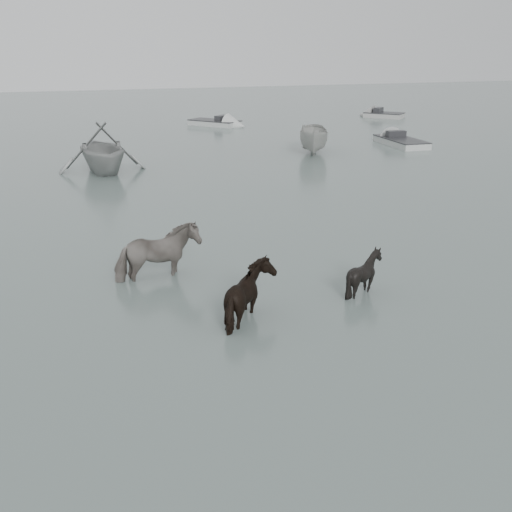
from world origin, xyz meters
name	(u,v)px	position (x,y,z in m)	size (l,w,h in m)	color
ground	(323,310)	(0.00, 0.00, 0.00)	(140.00, 140.00, 0.00)	#51605C
pony_pinto	(157,245)	(-3.16, 3.23, 0.90)	(0.97, 2.13, 1.80)	black
pony_dark	(252,286)	(-1.67, 0.06, 0.79)	(1.56, 1.34, 1.57)	black
pony_black	(364,268)	(1.38, 0.70, 0.62)	(1.00, 1.12, 1.24)	black
rowboat_trail	(102,146)	(-3.06, 17.83, 1.24)	(4.05, 4.69, 2.47)	gray
boat_small	(314,138)	(8.28, 19.69, 0.79)	(1.55, 4.11, 1.59)	#A4A49F
skiff_port	(401,139)	(14.13, 20.54, 0.38)	(5.72, 1.60, 0.75)	#B1B3B1
skiff_mid	(215,120)	(6.20, 32.68, 0.38)	(5.12, 1.60, 0.75)	#AFB2AF
skiff_star	(384,113)	(20.14, 33.28, 0.38)	(4.07, 1.60, 0.75)	#A2A19D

